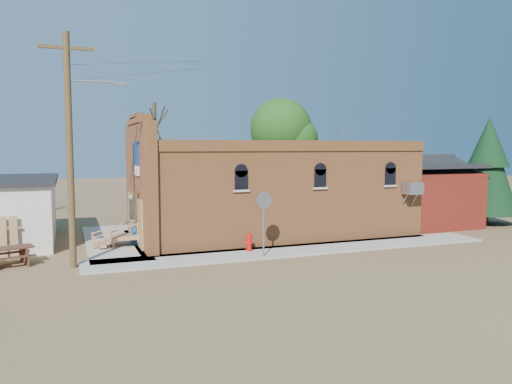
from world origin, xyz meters
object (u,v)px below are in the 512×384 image
object	(u,v)px
brick_bar	(266,191)
utility_pole	(71,145)
fire_hydrant	(249,242)
stop_sign	(264,207)
trash_barrel	(137,236)
picnic_table	(8,254)

from	to	relation	value
brick_bar	utility_pole	world-z (taller)	utility_pole
utility_pole	fire_hydrant	world-z (taller)	utility_pole
brick_bar	stop_sign	xyz separation A→B (m)	(-2.31, -5.42, -0.14)
brick_bar	trash_barrel	world-z (taller)	brick_bar
stop_sign	fire_hydrant	bearing A→B (deg)	114.04
brick_bar	picnic_table	world-z (taller)	brick_bar
fire_hydrant	stop_sign	bearing A→B (deg)	-62.80
brick_bar	trash_barrel	size ratio (longest dim) A/B	19.75
stop_sign	trash_barrel	size ratio (longest dim) A/B	3.33
utility_pole	picnic_table	bearing A→B (deg)	154.56
fire_hydrant	trash_barrel	distance (m)	5.54
trash_barrel	fire_hydrant	bearing A→B (deg)	-36.29
fire_hydrant	picnic_table	world-z (taller)	fire_hydrant
trash_barrel	picnic_table	xyz separation A→B (m)	(-5.29, -2.30, -0.00)
brick_bar	utility_pole	size ratio (longest dim) A/B	1.82
utility_pole	stop_sign	bearing A→B (deg)	-8.58
utility_pole	picnic_table	size ratio (longest dim) A/B	4.25
brick_bar	trash_barrel	xyz separation A→B (m)	(-6.94, -0.83, -1.84)
fire_hydrant	picnic_table	size ratio (longest dim) A/B	0.37
fire_hydrant	picnic_table	distance (m)	9.81
brick_bar	stop_sign	distance (m)	5.90
stop_sign	brick_bar	bearing A→B (deg)	83.57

